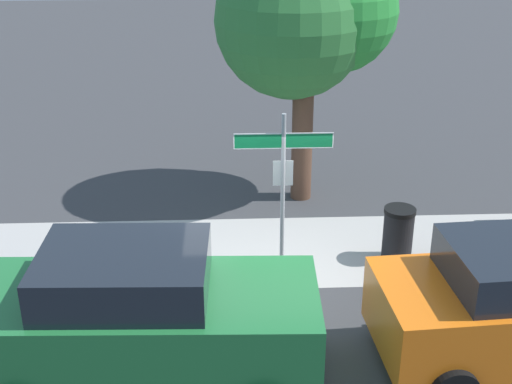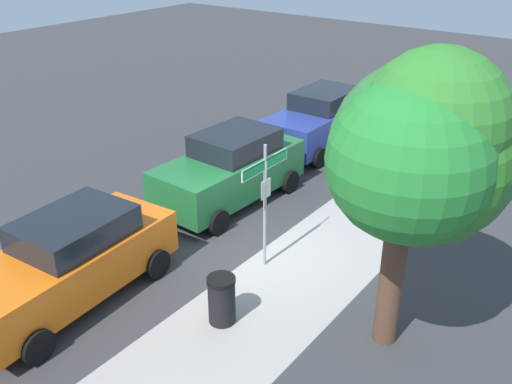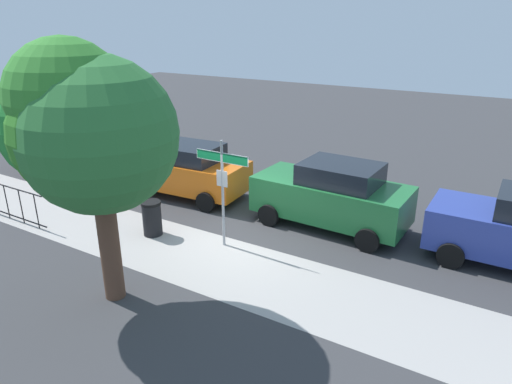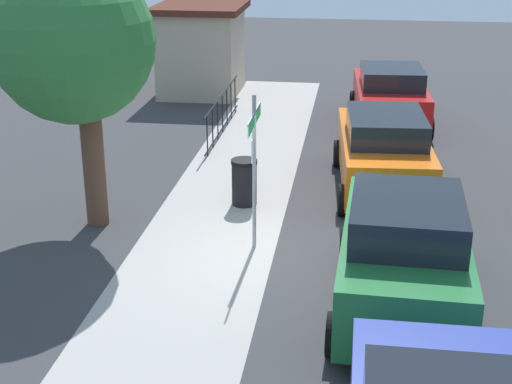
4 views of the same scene
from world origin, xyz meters
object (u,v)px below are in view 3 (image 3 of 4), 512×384
Objects in this scene: car_orange at (183,169)px; trash_bin at (152,218)px; street_sign at (222,176)px; shade_tree at (82,127)px; car_green at (332,195)px; car_red at (84,147)px.

car_orange reaches higher than trash_bin.
shade_tree is at bearing 78.33° from street_sign.
shade_tree is at bearing 67.81° from car_green.
street_sign is 0.53× the size of shade_tree.
car_orange is 1.08× the size of car_red.
street_sign is 0.67× the size of car_red.
car_orange is (5.26, 0.20, -0.06)m from car_green.
car_green reaches higher than car_red.
car_green reaches higher than car_orange.
shade_tree is at bearing 139.04° from car_red.
car_red is (8.56, -2.65, -1.07)m from street_sign.
street_sign is 2.57m from trash_bin.
shade_tree reaches higher than street_sign.
car_red is (5.27, -0.29, -0.04)m from car_orange.
car_red is at bearing -37.80° from shade_tree.
car_red is 7.23m from trash_bin.
shade_tree reaches higher than car_red.
street_sign is 3.95m from shade_tree.
car_orange is 5.28m from car_red.
street_sign is at bearing 159.63° from car_red.
car_green is at bearing 176.36° from car_red.
shade_tree is 4.60m from trash_bin.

